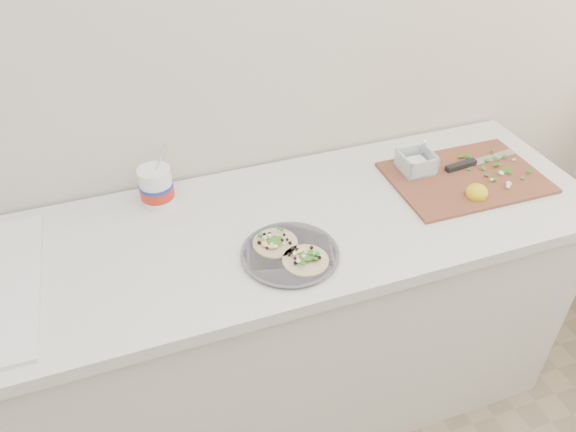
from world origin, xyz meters
name	(u,v)px	position (x,y,z in m)	size (l,w,h in m)	color
counter	(217,338)	(0.00, 1.43, 0.45)	(2.44, 0.66, 0.90)	silver
taco_plate	(290,251)	(0.20, 1.27, 0.92)	(0.27, 0.27, 0.04)	#545359
tub	(157,184)	(-0.09, 1.64, 0.97)	(0.10, 0.10, 0.23)	white
cutboard	(461,173)	(0.87, 1.44, 0.92)	(0.50, 0.35, 0.08)	brown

